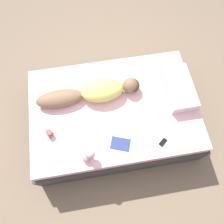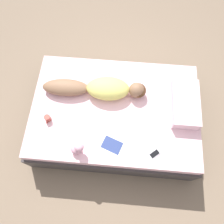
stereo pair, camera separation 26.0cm
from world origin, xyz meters
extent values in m
plane|color=#7A6651|center=(0.00, 0.00, 0.00)|extent=(12.00, 12.00, 0.00)
cube|color=#383333|center=(0.00, 0.00, 0.19)|extent=(1.51, 2.21, 0.39)
cube|color=beige|center=(0.00, 0.00, 0.46)|extent=(1.45, 2.15, 0.15)
ellipsoid|color=brown|center=(-0.20, -0.66, 0.62)|extent=(0.25, 0.61, 0.16)
ellipsoid|color=#D1C660|center=(-0.21, -0.11, 0.65)|extent=(0.34, 0.56, 0.22)
ellipsoid|color=#472D19|center=(-0.22, 0.28, 0.64)|extent=(0.21, 0.20, 0.11)
sphere|color=brown|center=(-0.22, 0.25, 0.64)|extent=(0.20, 0.20, 0.20)
cube|color=silver|center=(0.26, 0.09, 0.54)|extent=(0.35, 0.40, 0.01)
cube|color=silver|center=(0.49, 0.00, 0.54)|extent=(0.35, 0.40, 0.01)
cube|color=navy|center=(0.49, 0.00, 0.55)|extent=(0.23, 0.27, 0.00)
cylinder|color=#993D33|center=(0.23, -0.82, 0.58)|extent=(0.07, 0.07, 0.09)
cylinder|color=black|center=(0.23, -0.82, 0.62)|extent=(0.06, 0.06, 0.01)
torus|color=#993D33|center=(0.27, -0.82, 0.58)|extent=(0.06, 0.01, 0.06)
cube|color=silver|center=(0.55, 0.51, 0.54)|extent=(0.14, 0.15, 0.01)
cube|color=black|center=(0.55, 0.51, 0.55)|extent=(0.12, 0.12, 0.00)
ellipsoid|color=#DB9EB2|center=(0.58, -0.41, 0.59)|extent=(0.13, 0.12, 0.11)
sphere|color=#DB9EB2|center=(0.58, -0.36, 0.68)|extent=(0.11, 0.11, 0.11)
cube|color=beige|center=(-0.10, 0.87, 0.61)|extent=(0.63, 0.33, 0.15)
camera|label=1|loc=(1.11, -0.21, 3.10)|focal=35.00mm
camera|label=2|loc=(1.12, 0.05, 3.10)|focal=35.00mm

